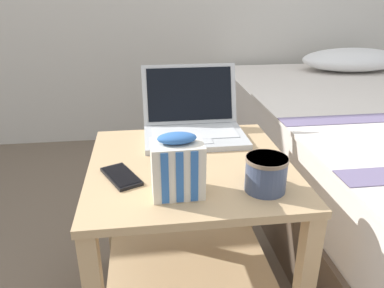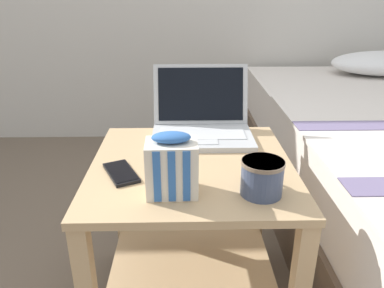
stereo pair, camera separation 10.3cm
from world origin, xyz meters
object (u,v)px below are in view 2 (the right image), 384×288
object	(u,v)px
laptop	(202,123)
snack_bag	(172,166)
cell_phone	(121,173)
mug_front_left	(262,175)

from	to	relation	value
laptop	snack_bag	distance (m)	0.40
laptop	cell_phone	bearing A→B (deg)	-129.23
cell_phone	snack_bag	bearing A→B (deg)	-35.36
mug_front_left	cell_phone	xyz separation A→B (m)	(-0.37, 0.11, -0.05)
laptop	cell_phone	world-z (taller)	laptop
laptop	cell_phone	size ratio (longest dim) A/B	2.15
mug_front_left	cell_phone	bearing A→B (deg)	163.23
laptop	snack_bag	xyz separation A→B (m)	(-0.09, -0.39, 0.03)
snack_bag	cell_phone	distance (m)	0.19
snack_bag	laptop	bearing A→B (deg)	76.81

